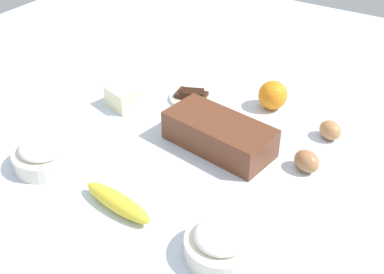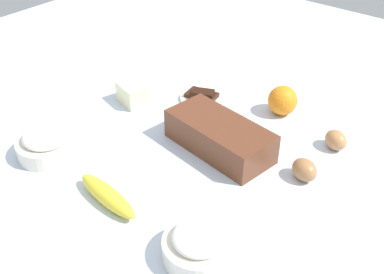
% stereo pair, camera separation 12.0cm
% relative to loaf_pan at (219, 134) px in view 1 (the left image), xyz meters
% --- Properties ---
extents(ground_plane, '(2.40, 2.40, 0.02)m').
position_rel_loaf_pan_xyz_m(ground_plane, '(-0.05, -0.05, -0.05)').
color(ground_plane, silver).
extents(loaf_pan, '(0.30, 0.17, 0.08)m').
position_rel_loaf_pan_xyz_m(loaf_pan, '(0.00, 0.00, 0.00)').
color(loaf_pan, brown).
rests_on(loaf_pan, ground_plane).
extents(flour_bowl, '(0.14, 0.14, 0.07)m').
position_rel_loaf_pan_xyz_m(flour_bowl, '(0.18, -0.31, -0.01)').
color(flour_bowl, silver).
rests_on(flour_bowl, ground_plane).
extents(sugar_bowl, '(0.15, 0.15, 0.07)m').
position_rel_loaf_pan_xyz_m(sugar_bowl, '(-0.32, -0.29, -0.01)').
color(sugar_bowl, silver).
rests_on(sugar_bowl, ground_plane).
extents(banana, '(0.19, 0.07, 0.04)m').
position_rel_loaf_pan_xyz_m(banana, '(-0.07, -0.32, -0.02)').
color(banana, yellow).
rests_on(banana, ground_plane).
extents(orange_fruit, '(0.08, 0.08, 0.08)m').
position_rel_loaf_pan_xyz_m(orange_fruit, '(0.03, 0.25, 0.00)').
color(orange_fruit, orange).
rests_on(orange_fruit, ground_plane).
extents(butter_block, '(0.10, 0.09, 0.06)m').
position_rel_loaf_pan_xyz_m(butter_block, '(-0.34, 0.02, -0.01)').
color(butter_block, '#F4EDB2').
rests_on(butter_block, ground_plane).
extents(egg_near_butter, '(0.08, 0.07, 0.05)m').
position_rel_loaf_pan_xyz_m(egg_near_butter, '(0.22, 0.03, -0.02)').
color(egg_near_butter, '#A87144').
rests_on(egg_near_butter, ground_plane).
extents(egg_beside_bowl, '(0.08, 0.07, 0.05)m').
position_rel_loaf_pan_xyz_m(egg_beside_bowl, '(0.23, 0.19, -0.02)').
color(egg_beside_bowl, '#BA7E4C').
rests_on(egg_beside_bowl, ground_plane).
extents(chocolate_plate, '(0.13, 0.13, 0.03)m').
position_rel_loaf_pan_xyz_m(chocolate_plate, '(-0.19, 0.17, -0.03)').
color(chocolate_plate, silver).
rests_on(chocolate_plate, ground_plane).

